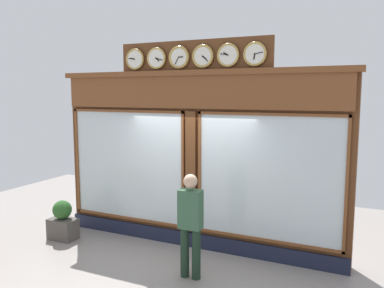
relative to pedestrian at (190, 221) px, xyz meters
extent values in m
cube|color=#5B3319|center=(0.53, -1.33, 0.70)|extent=(5.71, 0.30, 3.26)
cube|color=#191E33|center=(0.53, -1.16, -0.79)|extent=(5.71, 0.08, 0.28)
cube|color=brown|center=(0.53, -1.14, 2.03)|extent=(5.60, 0.08, 0.60)
cube|color=brown|center=(0.53, -1.16, 2.38)|extent=(5.83, 0.20, 0.10)
cube|color=silver|center=(-0.93, -1.17, 0.55)|extent=(2.51, 0.02, 2.16)
cube|color=brown|center=(-0.93, -1.15, 1.66)|extent=(2.61, 0.04, 0.05)
cube|color=brown|center=(-0.93, -1.15, -0.56)|extent=(2.61, 0.04, 0.05)
cube|color=brown|center=(-2.20, -1.15, 0.55)|extent=(0.05, 0.04, 2.26)
cube|color=brown|center=(0.35, -1.15, 0.55)|extent=(0.05, 0.04, 2.26)
cube|color=silver|center=(1.98, -1.17, 0.55)|extent=(2.51, 0.02, 2.16)
cube|color=brown|center=(1.98, -1.15, 1.66)|extent=(2.61, 0.04, 0.05)
cube|color=brown|center=(1.98, -1.15, -0.56)|extent=(2.61, 0.04, 0.05)
cube|color=brown|center=(3.26, -1.15, 0.55)|extent=(0.05, 0.04, 2.26)
cube|color=brown|center=(0.70, -1.15, 0.55)|extent=(0.05, 0.04, 2.26)
cube|color=#5B3319|center=(0.53, -1.15, 0.55)|extent=(0.20, 0.10, 2.26)
cube|color=#5B3319|center=(0.53, -1.20, 2.66)|extent=(2.99, 0.06, 0.61)
cylinder|color=white|center=(-0.67, -1.12, 2.66)|extent=(0.34, 0.02, 0.34)
torus|color=#B79347|center=(-0.67, -1.12, 2.66)|extent=(0.41, 0.04, 0.41)
cube|color=black|center=(-0.66, -1.11, 2.62)|extent=(0.03, 0.01, 0.09)
cube|color=black|center=(-0.74, -1.11, 2.68)|extent=(0.14, 0.01, 0.04)
sphere|color=black|center=(-0.67, -1.10, 2.66)|extent=(0.02, 0.02, 0.02)
cylinder|color=white|center=(-0.19, -1.12, 2.66)|extent=(0.34, 0.02, 0.34)
torus|color=#B79347|center=(-0.19, -1.12, 2.66)|extent=(0.41, 0.04, 0.41)
cube|color=black|center=(-0.15, -1.11, 2.69)|extent=(0.09, 0.01, 0.06)
cube|color=black|center=(-0.12, -1.11, 2.68)|extent=(0.14, 0.01, 0.04)
sphere|color=black|center=(-0.19, -1.10, 2.66)|extent=(0.02, 0.02, 0.02)
cylinder|color=white|center=(0.29, -1.12, 2.66)|extent=(0.34, 0.02, 0.34)
torus|color=#B79347|center=(0.29, -1.12, 2.66)|extent=(0.41, 0.05, 0.41)
cube|color=black|center=(0.25, -1.11, 2.64)|extent=(0.08, 0.01, 0.07)
cube|color=black|center=(0.23, -1.11, 2.62)|extent=(0.12, 0.01, 0.10)
sphere|color=black|center=(0.29, -1.10, 2.66)|extent=(0.02, 0.02, 0.02)
cylinder|color=white|center=(0.77, -1.12, 2.66)|extent=(0.34, 0.02, 0.34)
torus|color=#B79347|center=(0.77, -1.12, 2.66)|extent=(0.42, 0.05, 0.42)
cube|color=black|center=(0.72, -1.11, 2.67)|extent=(0.09, 0.01, 0.02)
cube|color=black|center=(0.80, -1.11, 2.60)|extent=(0.08, 0.01, 0.13)
sphere|color=black|center=(0.77, -1.10, 2.66)|extent=(0.02, 0.02, 0.02)
cylinder|color=white|center=(1.24, -1.12, 2.66)|extent=(0.34, 0.02, 0.34)
torus|color=#B79347|center=(1.24, -1.12, 2.66)|extent=(0.40, 0.04, 0.40)
cube|color=black|center=(1.21, -1.11, 2.63)|extent=(0.08, 0.01, 0.07)
cube|color=black|center=(1.17, -1.11, 2.64)|extent=(0.14, 0.01, 0.05)
sphere|color=black|center=(1.24, -1.10, 2.66)|extent=(0.02, 0.02, 0.02)
cylinder|color=white|center=(1.72, -1.12, 2.66)|extent=(0.34, 0.02, 0.34)
torus|color=#B79347|center=(1.72, -1.12, 2.66)|extent=(0.41, 0.04, 0.41)
cube|color=black|center=(1.77, -1.11, 2.67)|extent=(0.09, 0.01, 0.04)
cube|color=black|center=(1.79, -1.11, 2.67)|extent=(0.14, 0.01, 0.03)
sphere|color=black|center=(1.72, -1.10, 2.66)|extent=(0.02, 0.02, 0.02)
cylinder|color=#1C2F21|center=(0.10, 0.00, -0.52)|extent=(0.14, 0.14, 0.82)
cylinder|color=#1C2F21|center=(-0.10, 0.00, -0.52)|extent=(0.14, 0.14, 0.82)
cube|color=#33563D|center=(0.00, 0.00, 0.20)|extent=(0.37, 0.23, 0.62)
sphere|color=tan|center=(0.00, 0.00, 0.65)|extent=(0.22, 0.22, 0.22)
cube|color=#4C4742|center=(3.06, -0.41, -0.72)|extent=(0.56, 0.36, 0.42)
sphere|color=#285623|center=(3.06, -0.41, -0.32)|extent=(0.38, 0.38, 0.38)
camera|label=1|loc=(-2.55, 5.38, 2.00)|focal=36.56mm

